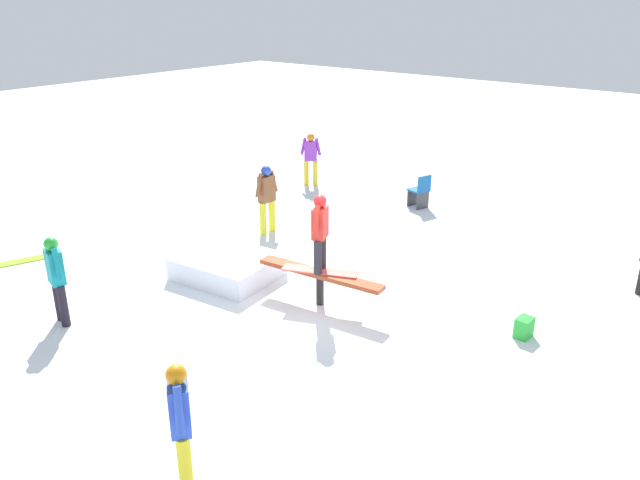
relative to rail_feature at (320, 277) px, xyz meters
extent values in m
plane|color=white|center=(0.00, 0.00, -0.54)|extent=(60.00, 60.00, 0.00)
cylinder|color=black|center=(0.00, 0.00, -0.26)|extent=(0.14, 0.14, 0.55)
cube|color=#A53F1E|center=(0.00, 0.00, 0.05)|extent=(2.45, 0.54, 0.08)
cube|color=white|center=(-2.11, -0.23, -0.32)|extent=(1.95, 1.69, 0.44)
cube|color=#EF5B4D|center=(0.00, 0.00, 0.11)|extent=(1.35, 0.78, 0.03)
cylinder|color=#2A2731|center=(0.05, -0.13, 0.43)|extent=(0.15, 0.15, 0.62)
cylinder|color=#2A2731|center=(-0.05, 0.13, 0.43)|extent=(0.15, 0.15, 0.62)
cube|color=red|center=(0.00, 0.00, 1.01)|extent=(0.33, 0.41, 0.54)
cylinder|color=red|center=(0.08, -0.20, 1.13)|extent=(0.19, 0.30, 0.50)
cylinder|color=red|center=(-0.08, 0.20, 1.13)|extent=(0.19, 0.30, 0.50)
sphere|color=red|center=(0.00, 0.00, 1.39)|extent=(0.22, 0.22, 0.22)
cylinder|color=yellow|center=(1.45, -4.30, -0.16)|extent=(0.15, 0.15, 0.76)
cylinder|color=yellow|center=(1.67, -4.47, -0.16)|extent=(0.15, 0.15, 0.76)
cube|color=blue|center=(1.56, -4.38, 0.52)|extent=(0.41, 0.39, 0.59)
cylinder|color=blue|center=(1.38, -4.24, 0.65)|extent=(0.21, 0.19, 0.52)
cylinder|color=blue|center=(1.73, -4.52, 0.65)|extent=(0.21, 0.19, 0.52)
sphere|color=orange|center=(1.56, -4.38, 0.93)|extent=(0.23, 0.23, 0.23)
cylinder|color=yellow|center=(-4.68, 5.67, -0.17)|extent=(0.14, 0.14, 0.73)
cylinder|color=yellow|center=(-4.90, 5.54, -0.17)|extent=(0.14, 0.14, 0.73)
cube|color=purple|center=(-4.79, 5.61, 0.47)|extent=(0.39, 0.35, 0.56)
cylinder|color=purple|center=(-4.61, 5.71, 0.60)|extent=(0.20, 0.16, 0.49)
cylinder|color=purple|center=(-4.97, 5.50, 0.60)|extent=(0.20, 0.16, 0.49)
sphere|color=orange|center=(-4.79, 5.61, 0.86)|extent=(0.22, 0.22, 0.22)
cylinder|color=yellow|center=(-3.15, 2.18, -0.16)|extent=(0.15, 0.15, 0.76)
cylinder|color=yellow|center=(-3.17, 1.90, -0.16)|extent=(0.15, 0.15, 0.76)
cube|color=brown|center=(-3.16, 2.04, 0.52)|extent=(0.24, 0.38, 0.60)
cylinder|color=brown|center=(-3.15, 2.27, 0.65)|extent=(0.10, 0.23, 0.53)
cylinder|color=brown|center=(-3.17, 1.81, 0.65)|extent=(0.10, 0.23, 0.53)
sphere|color=blue|center=(-3.16, 2.04, 0.93)|extent=(0.23, 0.23, 0.23)
cylinder|color=black|center=(-3.10, -3.18, -0.17)|extent=(0.15, 0.15, 0.74)
cylinder|color=black|center=(-2.84, -3.25, -0.17)|extent=(0.15, 0.15, 0.74)
cube|color=teal|center=(-2.97, -3.21, 0.49)|extent=(0.40, 0.30, 0.58)
cylinder|color=teal|center=(-3.18, -3.16, 0.62)|extent=(0.23, 0.14, 0.51)
cylinder|color=teal|center=(-2.76, -3.27, 0.62)|extent=(0.23, 0.14, 0.51)
sphere|color=green|center=(-2.97, -3.21, 0.89)|extent=(0.22, 0.22, 0.22)
cube|color=#92E228|center=(-6.04, -2.46, -0.53)|extent=(0.77, 1.48, 0.02)
cube|color=#3F3F44|center=(-1.55, 5.85, -0.32)|extent=(0.14, 0.39, 0.44)
cube|color=#3F3F44|center=(-1.21, 5.75, -0.32)|extent=(0.14, 0.39, 0.44)
cube|color=#1A5FA6|center=(-1.38, 5.80, -0.08)|extent=(0.55, 0.55, 0.04)
cube|color=#1A5FA6|center=(-1.19, 5.74, 0.14)|extent=(0.16, 0.43, 0.40)
cube|color=green|center=(3.28, 1.15, -0.37)|extent=(0.24, 0.32, 0.34)
camera|label=1|loc=(6.18, -7.77, 4.66)|focal=35.00mm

